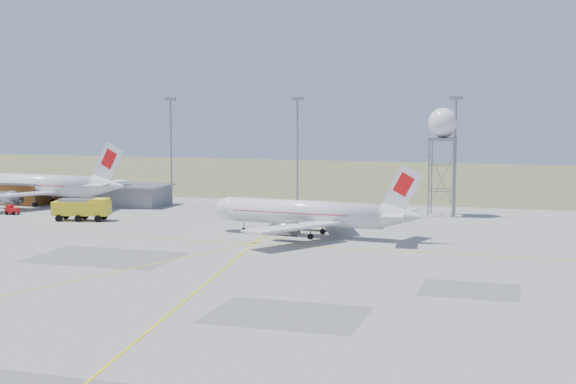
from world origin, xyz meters
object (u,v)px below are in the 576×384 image
(fire_truck, at_px, (83,210))
(radar_tower, at_px, (443,155))
(airliner_far, at_px, (37,185))
(airliner_main, at_px, (309,214))
(baggage_tug, at_px, (12,211))

(fire_truck, bearing_deg, radar_tower, 11.30)
(airliner_far, bearing_deg, airliner_main, 163.00)
(baggage_tug, bearing_deg, airliner_far, 101.18)
(airliner_main, height_order, fire_truck, airliner_main)
(airliner_far, distance_m, baggage_tug, 13.89)
(radar_tower, xyz_separation_m, baggage_tug, (-71.91, -20.97, -9.80))
(fire_truck, bearing_deg, baggage_tug, 157.46)
(radar_tower, distance_m, baggage_tug, 75.54)
(radar_tower, height_order, fire_truck, radar_tower)
(fire_truck, bearing_deg, airliner_far, 128.97)
(airliner_main, height_order, radar_tower, radar_tower)
(airliner_far, height_order, radar_tower, radar_tower)
(airliner_main, xyz_separation_m, radar_tower, (15.93, 28.53, 7.10))
(airliner_main, distance_m, radar_tower, 33.44)
(fire_truck, distance_m, baggage_tug, 16.28)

